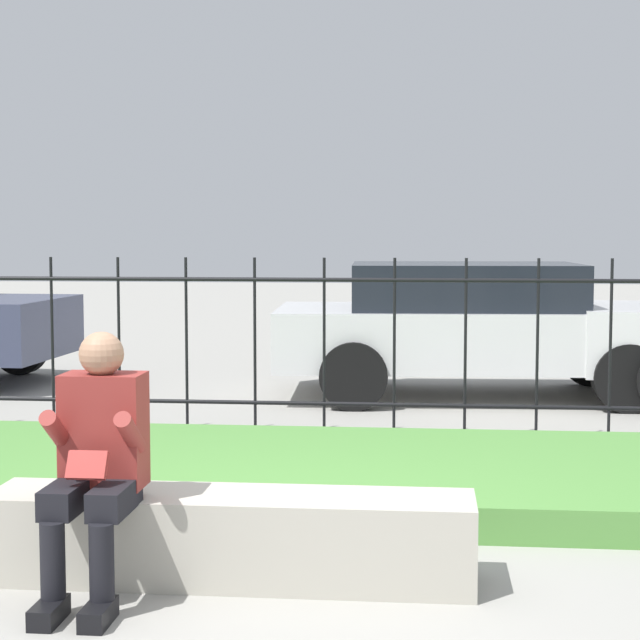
{
  "coord_description": "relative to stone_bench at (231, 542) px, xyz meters",
  "views": [
    {
      "loc": [
        0.82,
        -5.0,
        1.69
      ],
      "look_at": [
        -0.05,
        3.71,
        0.96
      ],
      "focal_mm": 60.0,
      "sensor_mm": 36.0,
      "label": 1
    }
  ],
  "objects": [
    {
      "name": "iron_fence",
      "position": [
        0.12,
        3.55,
        0.59
      ],
      "size": [
        7.37,
        0.03,
        1.48
      ],
      "color": "black",
      "rests_on": "ground_plane"
    },
    {
      "name": "stone_bench",
      "position": [
        0.0,
        0.0,
        0.0
      ],
      "size": [
        2.35,
        0.47,
        0.43
      ],
      "color": "#B7B2A3",
      "rests_on": "ground_plane"
    },
    {
      "name": "grass_berm",
      "position": [
        0.12,
        1.86,
        -0.09
      ],
      "size": [
        9.37,
        2.32,
        0.21
      ],
      "color": "#569342",
      "rests_on": "ground_plane"
    },
    {
      "name": "person_seated_reader",
      "position": [
        -0.58,
        -0.27,
        0.47
      ],
      "size": [
        0.42,
        0.73,
        1.23
      ],
      "color": "black",
      "rests_on": "ground_plane"
    },
    {
      "name": "ground_plane",
      "position": [
        0.12,
        0.0,
        -0.19
      ],
      "size": [
        60.0,
        60.0,
        0.0
      ],
      "primitive_type": "plane",
      "color": "#9E9B93"
    },
    {
      "name": "car_parked_center",
      "position": [
        1.45,
        5.95,
        0.55
      ],
      "size": [
        4.22,
        2.1,
        1.37
      ],
      "rotation": [
        0.0,
        0.0,
        0.05
      ],
      "color": "silver",
      "rests_on": "ground_plane"
    }
  ]
}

